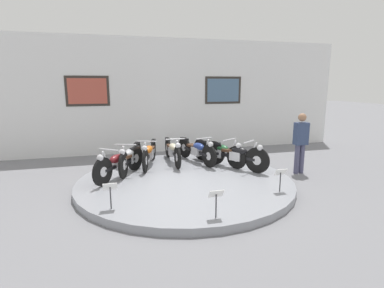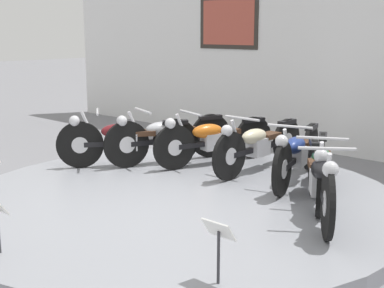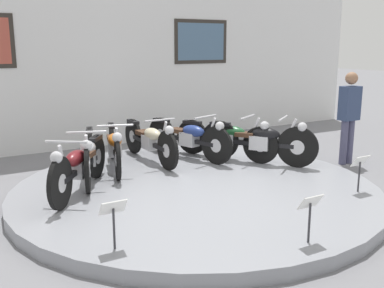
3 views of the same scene
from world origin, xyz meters
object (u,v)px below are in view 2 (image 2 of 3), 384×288
Objects in this scene: info_placard_front_right at (219,238)px; motorcycle_blue at (297,153)px; motorcycle_black at (320,178)px; motorcycle_green at (321,166)px; motorcycle_cream at (258,143)px; motorcycle_silver at (168,136)px; motorcycle_orange at (213,138)px; motorcycle_maroon at (126,139)px.

motorcycle_blue is at bearing 110.84° from info_placard_front_right.
motorcycle_black is 1.90m from info_placard_front_right.
motorcycle_black is at bearing -61.21° from motorcycle_green.
motorcycle_cream is 1.86m from motorcycle_black.
motorcycle_silver reaches higher than info_placard_front_right.
motorcycle_silver is at bearing -169.02° from motorcycle_blue.
motorcycle_silver is 3.75× the size of info_placard_front_right.
motorcycle_cream is 1.03× the size of motorcycle_blue.
motorcycle_orange is (0.54, 0.37, -0.01)m from motorcycle_silver.
motorcycle_blue is at bearing -10.80° from motorcycle_cream.
motorcycle_silver reaches higher than motorcycle_blue.
motorcycle_cream is at bearing 120.99° from info_placard_front_right.
motorcycle_maroon is 2.84m from motorcycle_green.
motorcycle_black is (0.85, -0.91, 0.01)m from motorcycle_blue.
motorcycle_maroon reaches higher than motorcycle_orange.
motorcycle_maroon is at bearing -169.10° from motorcycle_green.
motorcycle_cream is 1.35m from motorcycle_green.
motorcycle_black reaches higher than motorcycle_orange.
motorcycle_silver is 2.49m from motorcycle_green.
motorcycle_maroon is 0.97× the size of motorcycle_black.
motorcycle_blue is (1.94, 0.38, -0.01)m from motorcycle_silver.
motorcycle_blue is at bearing 0.03° from motorcycle_orange.
motorcycle_maroon is 1.25m from motorcycle_orange.
motorcycle_silver is 0.66m from motorcycle_orange.
motorcycle_orange is 3.74× the size of info_placard_front_right.
motorcycle_orange is 0.96× the size of motorcycle_cream.
motorcycle_orange is at bearing 131.29° from info_placard_front_right.
motorcycle_green is at bearing -22.14° from motorcycle_cream.
motorcycle_cream is 3.88× the size of info_placard_front_right.
motorcycle_black is at bearing 96.58° from info_placard_front_right.
motorcycle_black is at bearing -47.12° from motorcycle_blue.
info_placard_front_right is at bearing -69.16° from motorcycle_blue.
motorcycle_blue is 1.24m from motorcycle_black.
info_placard_front_right is (1.76, -2.93, -0.02)m from motorcycle_cream.
info_placard_front_right is at bearing -78.05° from motorcycle_green.
motorcycle_silver is 0.97× the size of motorcycle_cream.
motorcycle_green is 0.61m from motorcycle_black.
info_placard_front_right is at bearing -59.01° from motorcycle_cream.
motorcycle_orange is at bearing 47.06° from motorcycle_maroon.
motorcycle_silver reaches higher than motorcycle_orange.
motorcycle_green is (0.55, -0.37, -0.01)m from motorcycle_blue.
motorcycle_cream is 0.71m from motorcycle_blue.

